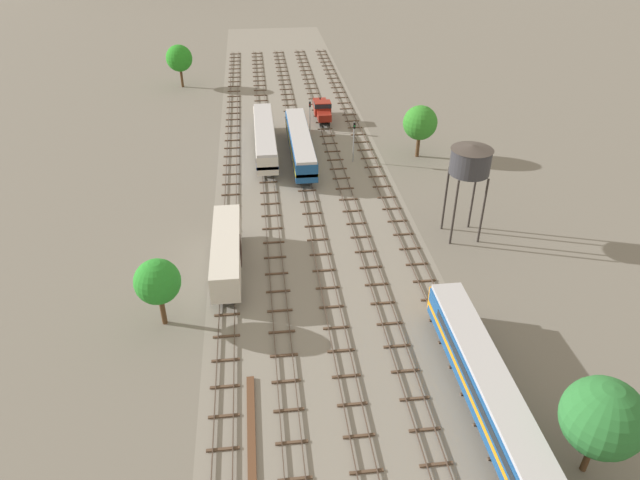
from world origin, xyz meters
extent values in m
plane|color=slate|center=(0.00, 56.00, 0.00)|extent=(480.00, 480.00, 0.00)
cube|color=gray|center=(0.00, 56.00, 0.00)|extent=(23.78, 176.00, 0.01)
cube|color=#47382D|center=(-10.61, 57.00, 0.22)|extent=(0.07, 126.00, 0.15)
cube|color=#47382D|center=(-9.17, 57.00, 0.22)|extent=(0.07, 126.00, 0.15)
cube|color=brown|center=(-9.89, 10.50, 0.07)|extent=(2.40, 0.22, 0.14)
cube|color=brown|center=(-9.89, 13.50, 0.07)|extent=(2.40, 0.22, 0.14)
cube|color=brown|center=(-9.89, 16.50, 0.07)|extent=(2.40, 0.22, 0.14)
cube|color=brown|center=(-9.89, 19.50, 0.07)|extent=(2.40, 0.22, 0.14)
cube|color=brown|center=(-9.89, 22.50, 0.07)|extent=(2.40, 0.22, 0.14)
cube|color=brown|center=(-9.89, 25.50, 0.07)|extent=(2.40, 0.22, 0.14)
cube|color=brown|center=(-9.89, 28.50, 0.07)|extent=(2.40, 0.22, 0.14)
cube|color=brown|center=(-9.89, 31.50, 0.07)|extent=(2.40, 0.22, 0.14)
cube|color=brown|center=(-9.89, 34.50, 0.07)|extent=(2.40, 0.22, 0.14)
cube|color=brown|center=(-9.89, 37.50, 0.07)|extent=(2.40, 0.22, 0.14)
cube|color=brown|center=(-9.89, 40.50, 0.07)|extent=(2.40, 0.22, 0.14)
cube|color=brown|center=(-9.89, 43.50, 0.07)|extent=(2.40, 0.22, 0.14)
cube|color=brown|center=(-9.89, 46.50, 0.07)|extent=(2.40, 0.22, 0.14)
cube|color=brown|center=(-9.89, 49.50, 0.07)|extent=(2.40, 0.22, 0.14)
cube|color=brown|center=(-9.89, 52.50, 0.07)|extent=(2.40, 0.22, 0.14)
cube|color=brown|center=(-9.89, 55.50, 0.07)|extent=(2.40, 0.22, 0.14)
cube|color=brown|center=(-9.89, 58.50, 0.07)|extent=(2.40, 0.22, 0.14)
cube|color=brown|center=(-9.89, 61.50, 0.07)|extent=(2.40, 0.22, 0.14)
cube|color=brown|center=(-9.89, 64.50, 0.07)|extent=(2.40, 0.22, 0.14)
cube|color=brown|center=(-9.89, 67.50, 0.07)|extent=(2.40, 0.22, 0.14)
cube|color=brown|center=(-9.89, 70.50, 0.07)|extent=(2.40, 0.22, 0.14)
cube|color=brown|center=(-9.89, 73.50, 0.07)|extent=(2.40, 0.22, 0.14)
cube|color=brown|center=(-9.89, 76.50, 0.07)|extent=(2.40, 0.22, 0.14)
cube|color=brown|center=(-9.89, 79.50, 0.07)|extent=(2.40, 0.22, 0.14)
cube|color=brown|center=(-9.89, 82.50, 0.07)|extent=(2.40, 0.22, 0.14)
cube|color=brown|center=(-9.89, 85.50, 0.07)|extent=(2.40, 0.22, 0.14)
cube|color=brown|center=(-9.89, 88.50, 0.07)|extent=(2.40, 0.22, 0.14)
cube|color=brown|center=(-9.89, 91.50, 0.07)|extent=(2.40, 0.22, 0.14)
cube|color=brown|center=(-9.89, 94.50, 0.07)|extent=(2.40, 0.22, 0.14)
cube|color=brown|center=(-9.89, 97.50, 0.07)|extent=(2.40, 0.22, 0.14)
cube|color=brown|center=(-9.89, 100.50, 0.07)|extent=(2.40, 0.22, 0.14)
cube|color=brown|center=(-9.89, 103.50, 0.07)|extent=(2.40, 0.22, 0.14)
cube|color=brown|center=(-9.89, 106.50, 0.07)|extent=(2.40, 0.22, 0.14)
cube|color=brown|center=(-9.89, 109.50, 0.07)|extent=(2.40, 0.22, 0.14)
cube|color=brown|center=(-9.89, 112.50, 0.07)|extent=(2.40, 0.22, 0.14)
cube|color=brown|center=(-9.89, 115.50, 0.07)|extent=(2.40, 0.22, 0.14)
cube|color=brown|center=(-9.89, 118.50, 0.07)|extent=(2.40, 0.22, 0.14)
cube|color=#47382D|center=(-5.66, 57.00, 0.22)|extent=(0.07, 126.00, 0.15)
cube|color=#47382D|center=(-4.23, 57.00, 0.22)|extent=(0.07, 126.00, 0.15)
cube|color=brown|center=(-4.94, 7.50, 0.07)|extent=(2.40, 0.22, 0.14)
cube|color=brown|center=(-4.94, 10.50, 0.07)|extent=(2.40, 0.22, 0.14)
cube|color=brown|center=(-4.94, 13.50, 0.07)|extent=(2.40, 0.22, 0.14)
cube|color=brown|center=(-4.94, 16.50, 0.07)|extent=(2.40, 0.22, 0.14)
cube|color=brown|center=(-4.94, 19.50, 0.07)|extent=(2.40, 0.22, 0.14)
cube|color=brown|center=(-4.94, 22.50, 0.07)|extent=(2.40, 0.22, 0.14)
cube|color=brown|center=(-4.94, 25.50, 0.07)|extent=(2.40, 0.22, 0.14)
cube|color=brown|center=(-4.94, 28.50, 0.07)|extent=(2.40, 0.22, 0.14)
cube|color=brown|center=(-4.94, 31.50, 0.07)|extent=(2.40, 0.22, 0.14)
cube|color=brown|center=(-4.94, 34.50, 0.07)|extent=(2.40, 0.22, 0.14)
cube|color=brown|center=(-4.94, 37.50, 0.07)|extent=(2.40, 0.22, 0.14)
cube|color=brown|center=(-4.94, 40.50, 0.07)|extent=(2.40, 0.22, 0.14)
cube|color=brown|center=(-4.94, 43.50, 0.07)|extent=(2.40, 0.22, 0.14)
cube|color=brown|center=(-4.94, 46.50, 0.07)|extent=(2.40, 0.22, 0.14)
cube|color=brown|center=(-4.94, 49.50, 0.07)|extent=(2.40, 0.22, 0.14)
cube|color=brown|center=(-4.94, 52.50, 0.07)|extent=(2.40, 0.22, 0.14)
cube|color=brown|center=(-4.94, 55.50, 0.07)|extent=(2.40, 0.22, 0.14)
cube|color=brown|center=(-4.94, 58.50, 0.07)|extent=(2.40, 0.22, 0.14)
cube|color=brown|center=(-4.94, 61.50, 0.07)|extent=(2.40, 0.22, 0.14)
cube|color=brown|center=(-4.94, 64.50, 0.07)|extent=(2.40, 0.22, 0.14)
cube|color=brown|center=(-4.94, 67.50, 0.07)|extent=(2.40, 0.22, 0.14)
cube|color=brown|center=(-4.94, 70.50, 0.07)|extent=(2.40, 0.22, 0.14)
cube|color=brown|center=(-4.94, 73.50, 0.07)|extent=(2.40, 0.22, 0.14)
cube|color=brown|center=(-4.94, 76.50, 0.07)|extent=(2.40, 0.22, 0.14)
cube|color=brown|center=(-4.94, 79.50, 0.07)|extent=(2.40, 0.22, 0.14)
cube|color=brown|center=(-4.94, 82.50, 0.07)|extent=(2.40, 0.22, 0.14)
cube|color=brown|center=(-4.94, 85.50, 0.07)|extent=(2.40, 0.22, 0.14)
cube|color=brown|center=(-4.94, 88.50, 0.07)|extent=(2.40, 0.22, 0.14)
cube|color=brown|center=(-4.94, 91.50, 0.07)|extent=(2.40, 0.22, 0.14)
cube|color=brown|center=(-4.94, 94.50, 0.07)|extent=(2.40, 0.22, 0.14)
cube|color=brown|center=(-4.94, 97.50, 0.07)|extent=(2.40, 0.22, 0.14)
cube|color=brown|center=(-4.94, 100.50, 0.07)|extent=(2.40, 0.22, 0.14)
cube|color=brown|center=(-4.94, 103.50, 0.07)|extent=(2.40, 0.22, 0.14)
cube|color=brown|center=(-4.94, 106.50, 0.07)|extent=(2.40, 0.22, 0.14)
cube|color=brown|center=(-4.94, 109.50, 0.07)|extent=(2.40, 0.22, 0.14)
cube|color=brown|center=(-4.94, 112.50, 0.07)|extent=(2.40, 0.22, 0.14)
cube|color=brown|center=(-4.94, 115.50, 0.07)|extent=(2.40, 0.22, 0.14)
cube|color=brown|center=(-4.94, 118.50, 0.07)|extent=(2.40, 0.22, 0.14)
cube|color=#47382D|center=(-0.72, 57.00, 0.22)|extent=(0.07, 126.00, 0.15)
cube|color=#47382D|center=(0.72, 57.00, 0.22)|extent=(0.07, 126.00, 0.15)
cube|color=brown|center=(0.00, 7.50, 0.07)|extent=(2.40, 0.22, 0.14)
cube|color=brown|center=(0.00, 10.50, 0.07)|extent=(2.40, 0.22, 0.14)
cube|color=brown|center=(0.00, 13.50, 0.07)|extent=(2.40, 0.22, 0.14)
cube|color=brown|center=(0.00, 16.50, 0.07)|extent=(2.40, 0.22, 0.14)
cube|color=brown|center=(0.00, 19.50, 0.07)|extent=(2.40, 0.22, 0.14)
cube|color=brown|center=(0.00, 22.50, 0.07)|extent=(2.40, 0.22, 0.14)
cube|color=brown|center=(0.00, 25.50, 0.07)|extent=(2.40, 0.22, 0.14)
cube|color=brown|center=(0.00, 28.50, 0.07)|extent=(2.40, 0.22, 0.14)
cube|color=brown|center=(0.00, 31.50, 0.07)|extent=(2.40, 0.22, 0.14)
cube|color=brown|center=(0.00, 34.50, 0.07)|extent=(2.40, 0.22, 0.14)
cube|color=brown|center=(0.00, 37.50, 0.07)|extent=(2.40, 0.22, 0.14)
cube|color=brown|center=(0.00, 40.50, 0.07)|extent=(2.40, 0.22, 0.14)
cube|color=brown|center=(0.00, 43.50, 0.07)|extent=(2.40, 0.22, 0.14)
cube|color=brown|center=(0.00, 46.50, 0.07)|extent=(2.40, 0.22, 0.14)
cube|color=brown|center=(0.00, 49.50, 0.07)|extent=(2.40, 0.22, 0.14)
cube|color=brown|center=(0.00, 52.50, 0.07)|extent=(2.40, 0.22, 0.14)
cube|color=brown|center=(0.00, 55.50, 0.07)|extent=(2.40, 0.22, 0.14)
cube|color=brown|center=(0.00, 58.50, 0.07)|extent=(2.40, 0.22, 0.14)
cube|color=brown|center=(0.00, 61.50, 0.07)|extent=(2.40, 0.22, 0.14)
cube|color=brown|center=(0.00, 64.50, 0.07)|extent=(2.40, 0.22, 0.14)
cube|color=brown|center=(0.00, 67.50, 0.07)|extent=(2.40, 0.22, 0.14)
cube|color=brown|center=(0.00, 70.50, 0.07)|extent=(2.40, 0.22, 0.14)
cube|color=brown|center=(0.00, 73.50, 0.07)|extent=(2.40, 0.22, 0.14)
cube|color=brown|center=(0.00, 76.50, 0.07)|extent=(2.40, 0.22, 0.14)
cube|color=brown|center=(0.00, 79.50, 0.07)|extent=(2.40, 0.22, 0.14)
cube|color=brown|center=(0.00, 82.50, 0.07)|extent=(2.40, 0.22, 0.14)
cube|color=brown|center=(0.00, 85.50, 0.07)|extent=(2.40, 0.22, 0.14)
cube|color=brown|center=(0.00, 88.50, 0.07)|extent=(2.40, 0.22, 0.14)
cube|color=brown|center=(0.00, 91.50, 0.07)|extent=(2.40, 0.22, 0.14)
cube|color=brown|center=(0.00, 94.50, 0.07)|extent=(2.40, 0.22, 0.14)
cube|color=brown|center=(0.00, 97.50, 0.07)|extent=(2.40, 0.22, 0.14)
cube|color=brown|center=(0.00, 100.50, 0.07)|extent=(2.40, 0.22, 0.14)
cube|color=brown|center=(0.00, 103.50, 0.07)|extent=(2.40, 0.22, 0.14)
cube|color=brown|center=(0.00, 106.50, 0.07)|extent=(2.40, 0.22, 0.14)
cube|color=brown|center=(0.00, 109.50, 0.07)|extent=(2.40, 0.22, 0.14)
cube|color=brown|center=(0.00, 112.50, 0.07)|extent=(2.40, 0.22, 0.14)
cube|color=brown|center=(0.00, 115.50, 0.07)|extent=(2.40, 0.22, 0.14)
cube|color=brown|center=(0.00, 118.50, 0.07)|extent=(2.40, 0.22, 0.14)
cube|color=#47382D|center=(4.23, 57.00, 0.22)|extent=(0.07, 126.00, 0.15)
cube|color=#47382D|center=(5.66, 57.00, 0.22)|extent=(0.07, 126.00, 0.15)
cube|color=brown|center=(4.94, 7.50, 0.07)|extent=(2.40, 0.22, 0.14)
cube|color=brown|center=(4.94, 10.50, 0.07)|extent=(2.40, 0.22, 0.14)
cube|color=brown|center=(4.94, 13.50, 0.07)|extent=(2.40, 0.22, 0.14)
cube|color=brown|center=(4.94, 16.50, 0.07)|extent=(2.40, 0.22, 0.14)
cube|color=brown|center=(4.94, 19.50, 0.07)|extent=(2.40, 0.22, 0.14)
cube|color=brown|center=(4.94, 22.50, 0.07)|extent=(2.40, 0.22, 0.14)
cube|color=brown|center=(4.94, 25.50, 0.07)|extent=(2.40, 0.22, 0.14)
cube|color=brown|center=(4.94, 28.50, 0.07)|extent=(2.40, 0.22, 0.14)
cube|color=brown|center=(4.94, 31.50, 0.07)|extent=(2.40, 0.22, 0.14)
cube|color=brown|center=(4.94, 34.50, 0.07)|extent=(2.40, 0.22, 0.14)
cube|color=brown|center=(4.94, 37.50, 0.07)|extent=(2.40, 0.22, 0.14)
cube|color=brown|center=(4.94, 40.50, 0.07)|extent=(2.40, 0.22, 0.14)
cube|color=brown|center=(4.94, 43.50, 0.07)|extent=(2.40, 0.22, 0.14)
cube|color=brown|center=(4.94, 46.50, 0.07)|extent=(2.40, 0.22, 0.14)
cube|color=brown|center=(4.94, 49.50, 0.07)|extent=(2.40, 0.22, 0.14)
cube|color=brown|center=(4.94, 52.50, 0.07)|extent=(2.40, 0.22, 0.14)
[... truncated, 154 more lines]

